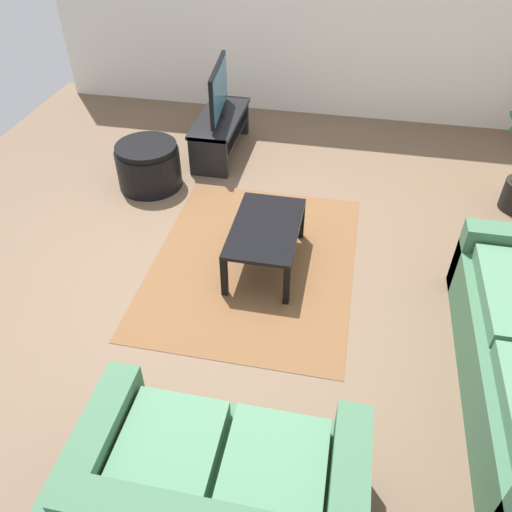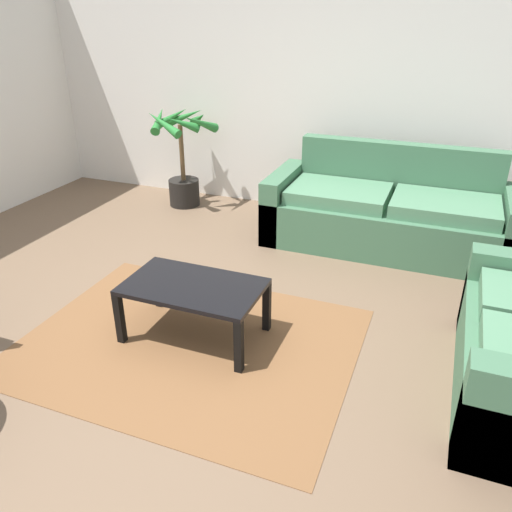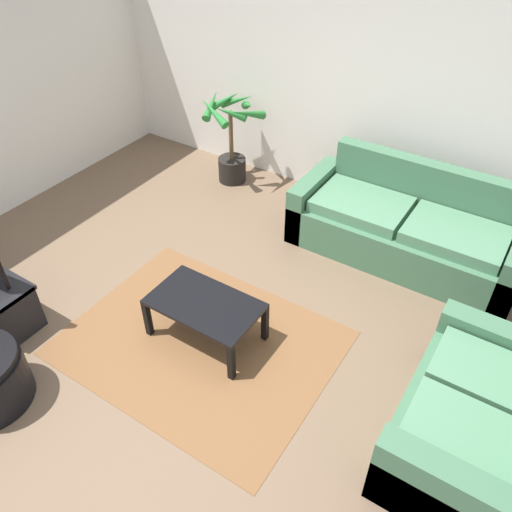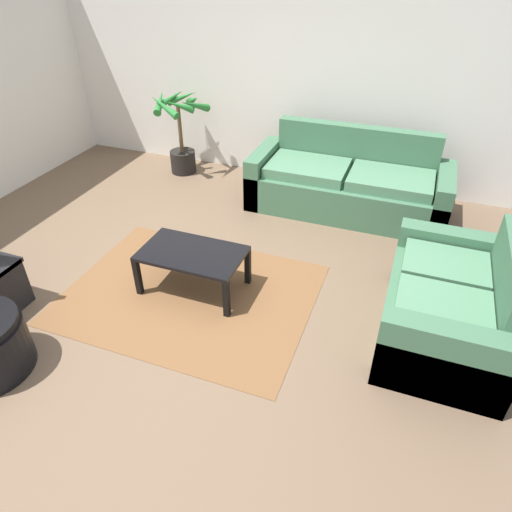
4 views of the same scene
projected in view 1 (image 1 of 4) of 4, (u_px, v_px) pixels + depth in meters
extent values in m
plane|color=brown|center=(236.00, 251.00, 4.53)|extent=(6.60, 6.60, 0.00)
cube|color=#3F6B4C|center=(218.00, 501.00, 2.64)|extent=(0.90, 1.44, 0.42)
cube|color=#3F6B4C|center=(101.00, 468.00, 2.67)|extent=(0.90, 0.18, 0.62)
cube|color=#4F7F5D|center=(166.00, 456.00, 2.54)|extent=(0.66, 0.50, 0.12)
cube|color=#4F7F5D|center=(273.00, 477.00, 2.46)|extent=(0.66, 0.50, 0.12)
cube|color=black|center=(220.00, 118.00, 5.62)|extent=(1.10, 0.45, 0.04)
cube|color=black|center=(221.00, 137.00, 5.77)|extent=(1.02, 0.39, 0.03)
cube|color=black|center=(231.00, 115.00, 6.14)|extent=(0.06, 0.41, 0.45)
cube|color=black|center=(208.00, 157.00, 5.36)|extent=(0.06, 0.41, 0.45)
cube|color=black|center=(218.00, 89.00, 5.41)|extent=(0.92, 0.13, 0.52)
cube|color=teal|center=(220.00, 89.00, 5.41)|extent=(0.87, 0.10, 0.47)
cylinder|color=black|center=(220.00, 114.00, 5.59)|extent=(0.10, 0.10, 0.04)
cube|color=black|center=(266.00, 227.00, 4.15)|extent=(0.91, 0.54, 0.03)
cube|color=black|center=(248.00, 214.00, 4.64)|extent=(0.05, 0.05, 0.37)
cube|color=black|center=(224.00, 277.00, 3.99)|extent=(0.05, 0.05, 0.37)
cube|color=black|center=(301.00, 220.00, 4.57)|extent=(0.05, 0.05, 0.37)
cube|color=black|center=(287.00, 285.00, 3.92)|extent=(0.05, 0.05, 0.37)
cube|color=brown|center=(254.00, 262.00, 4.41)|extent=(2.20, 1.70, 0.01)
cylinder|color=black|center=(149.00, 168.00, 5.24)|extent=(0.65, 0.65, 0.40)
cylinder|color=black|center=(146.00, 148.00, 5.09)|extent=(0.62, 0.62, 0.06)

